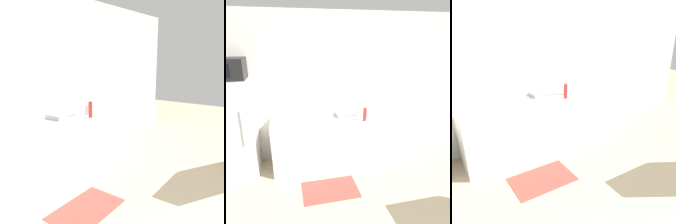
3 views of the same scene
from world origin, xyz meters
TOP-DOWN VIEW (x-y plane):
  - wall_back at (0.00, 3.35)m, footprint 8.00×0.06m
  - counter at (0.14, 2.98)m, footprint 1.99×0.68m
  - sink_basin at (0.42, 3.02)m, footprint 0.35×0.28m
  - bottle_tall at (0.66, 2.69)m, footprint 0.06×0.06m
  - bottle_short at (0.76, 2.84)m, footprint 0.08×0.08m
  - kitchen_rug at (-0.03, 2.19)m, footprint 0.83×0.53m

SIDE VIEW (x-z plane):
  - kitchen_rug at x=-0.03m, z-range 0.00..0.01m
  - counter at x=0.14m, z-range 0.00..0.86m
  - sink_basin at x=0.42m, z-range 0.86..0.92m
  - bottle_short at x=0.76m, z-range 0.86..1.01m
  - bottle_tall at x=0.66m, z-range 0.86..1.09m
  - wall_back at x=0.00m, z-range 0.00..2.60m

